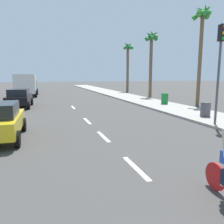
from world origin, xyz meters
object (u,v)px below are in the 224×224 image
Objects in this scene: parked_car_black at (19,98)px; palm_tree_far at (151,46)px; palm_tree_distant at (128,56)px; palm_tree_mid at (202,27)px; trash_bin_far at (165,99)px; delivery_truck at (26,85)px; trash_bin_near at (205,109)px; traffic_signal at (220,57)px.

palm_tree_far is at bearing 20.25° from parked_car_black.
parked_car_black is 0.53× the size of palm_tree_distant.
palm_tree_mid reaches higher than trash_bin_far.
trash_bin_far is (-2.10, -6.99, -5.40)m from palm_tree_far.
palm_tree_distant is at bearing 80.59° from trash_bin_far.
trash_bin_far is (-2.64, -15.92, -5.00)m from palm_tree_distant.
palm_tree_mid is at bearing -21.78° from trash_bin_far.
delivery_truck is 7.07× the size of trash_bin_near.
trash_bin_near is at bearing -34.37° from parked_car_black.
trash_bin_near is (-2.90, -13.24, -5.44)m from palm_tree_far.
parked_car_black reaches higher than trash_bin_far.
parked_car_black is 12.56m from trash_bin_far.
parked_car_black is 0.80× the size of traffic_signal.
delivery_truck is 24.12m from traffic_signal.
palm_tree_distant is (14.92, 2.55, 4.12)m from delivery_truck.
palm_tree_mid is 1.08× the size of palm_tree_far.
trash_bin_near is at bearing -98.82° from palm_tree_distant.
delivery_truck reaches higher than parked_car_black.
delivery_truck is 18.18m from trash_bin_far.
palm_tree_mid is 8.93× the size of trash_bin_far.
traffic_signal is at bearing -100.48° from palm_tree_distant.
palm_tree_far is 1.02× the size of palm_tree_distant.
delivery_truck is at bearing 156.09° from palm_tree_far.
parked_car_black is at bearing 142.35° from trash_bin_near.
delivery_truck is at bearing -170.30° from palm_tree_distant.
palm_tree_distant is at bearing 79.52° from traffic_signal.
trash_bin_far is (12.29, -13.37, -0.88)m from delivery_truck.
palm_tree_mid reaches higher than trash_bin_near.
trash_bin_far is at bearing -46.14° from delivery_truck.
traffic_signal is (-4.47, -24.19, -2.02)m from palm_tree_distant.
palm_tree_distant is 8.86× the size of trash_bin_near.
palm_tree_mid is 17.01m from palm_tree_distant.
palm_tree_far is 1.55× the size of traffic_signal.
palm_tree_far is at bearing -93.47° from palm_tree_distant.
traffic_signal reaches higher than delivery_truck.
traffic_signal is at bearing -104.46° from palm_tree_far.
palm_tree_mid is at bearing 58.06° from traffic_signal.
parked_car_black is 20.56m from palm_tree_distant.
parked_car_black is at bearing -163.03° from palm_tree_far.
trash_bin_far reaches higher than trash_bin_near.
traffic_signal reaches higher than parked_car_black.
parked_car_black is 16.47m from palm_tree_mid.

